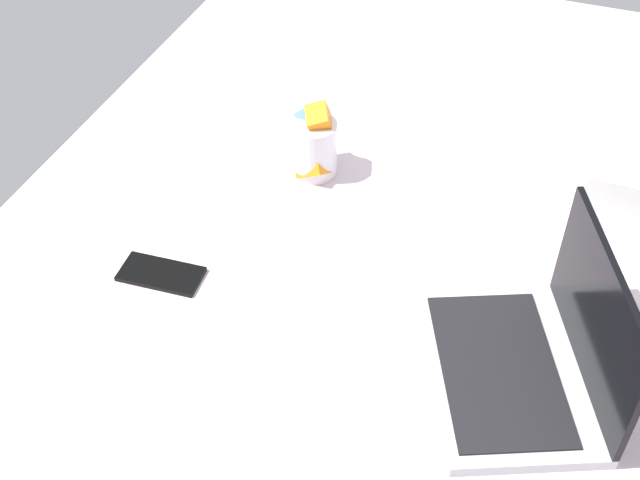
{
  "coord_description": "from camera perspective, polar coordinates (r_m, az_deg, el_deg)",
  "views": [
    {
      "loc": [
        116.81,
        25.53,
        118.5
      ],
      "look_at": [
        21.96,
        -9.34,
        24.0
      ],
      "focal_mm": 46.71,
      "sensor_mm": 36.0,
      "label": 1
    }
  ],
  "objects": [
    {
      "name": "bed_mattress",
      "position": [
        1.62,
        5.79,
        0.33
      ],
      "size": [
        180.0,
        140.0,
        18.0
      ],
      "primitive_type": "cube",
      "color": "silver",
      "rests_on": "ground"
    },
    {
      "name": "laptop",
      "position": [
        1.27,
        14.28,
        -7.78
      ],
      "size": [
        39.4,
        34.16,
        23.0
      ],
      "rotation": [
        0.0,
        0.0,
        0.41
      ],
      "color": "#B7BABC",
      "rests_on": "bed_mattress"
    },
    {
      "name": "snack_cup",
      "position": [
        1.58,
        -0.44,
        6.52
      ],
      "size": [
        10.33,
        9.01,
        15.57
      ],
      "color": "silver",
      "rests_on": "bed_mattress"
    },
    {
      "name": "cell_phone",
      "position": [
        1.43,
        -10.84,
        -2.3
      ],
      "size": [
        7.69,
        14.41,
        0.8
      ],
      "primitive_type": "cube",
      "rotation": [
        0.0,
        0.0,
        0.06
      ],
      "color": "black",
      "rests_on": "bed_mattress"
    }
  ]
}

